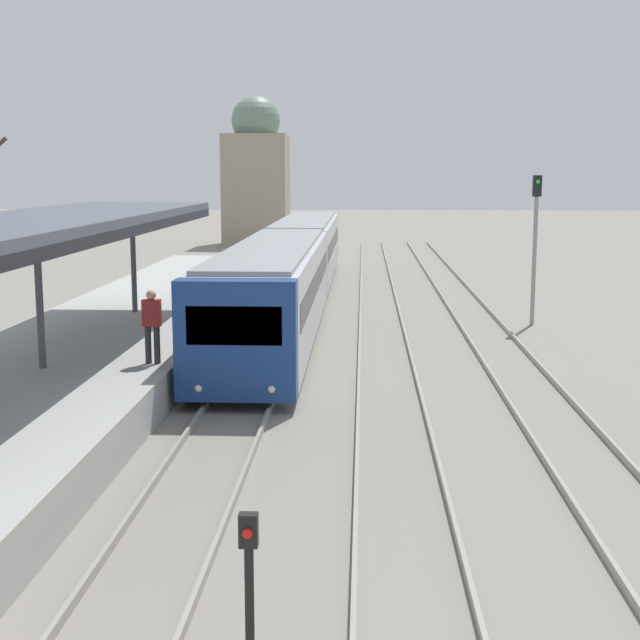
{
  "coord_description": "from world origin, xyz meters",
  "views": [
    {
      "loc": [
        2.7,
        -5.72,
        5.11
      ],
      "look_at": [
        1.67,
        15.62,
        1.58
      ],
      "focal_mm": 50.0,
      "sensor_mm": 36.0,
      "label": 1
    }
  ],
  "objects_px": {
    "person_on_platform": "(152,322)",
    "signal_post_near": "(249,569)",
    "train_near": "(293,263)",
    "signal_mast_far": "(535,232)"
  },
  "relations": [
    {
      "from": "signal_mast_far",
      "to": "train_near",
      "type": "bearing_deg",
      "value": 154.57
    },
    {
      "from": "person_on_platform",
      "to": "signal_post_near",
      "type": "relative_size",
      "value": 1.02
    },
    {
      "from": "train_near",
      "to": "signal_post_near",
      "type": "distance_m",
      "value": 25.58
    },
    {
      "from": "person_on_platform",
      "to": "signal_mast_far",
      "type": "xyz_separation_m",
      "value": [
        10.46,
        10.89,
        1.33
      ]
    },
    {
      "from": "signal_mast_far",
      "to": "signal_post_near",
      "type": "bearing_deg",
      "value": -107.9
    },
    {
      "from": "person_on_platform",
      "to": "signal_mast_far",
      "type": "bearing_deg",
      "value": 46.16
    },
    {
      "from": "person_on_platform",
      "to": "signal_post_near",
      "type": "distance_m",
      "value": 11.2
    },
    {
      "from": "person_on_platform",
      "to": "signal_mast_far",
      "type": "distance_m",
      "value": 15.16
    },
    {
      "from": "signal_post_near",
      "to": "train_near",
      "type": "bearing_deg",
      "value": 93.45
    },
    {
      "from": "person_on_platform",
      "to": "signal_post_near",
      "type": "bearing_deg",
      "value": -71.65
    }
  ]
}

